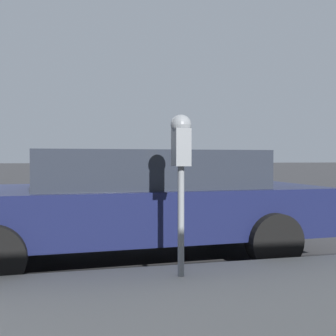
% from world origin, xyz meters
% --- Properties ---
extents(ground_plane, '(220.00, 220.00, 0.00)m').
position_xyz_m(ground_plane, '(0.00, 0.00, 0.00)').
color(ground_plane, '#333335').
extents(parking_meter, '(0.21, 0.19, 1.48)m').
position_xyz_m(parking_meter, '(-2.58, -0.90, 1.30)').
color(parking_meter, gray).
rests_on(parking_meter, sidewalk).
extents(car_navy, '(2.19, 4.83, 1.35)m').
position_xyz_m(car_navy, '(-1.12, -0.69, 0.73)').
color(car_navy, '#14193D').
rests_on(car_navy, ground_plane).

